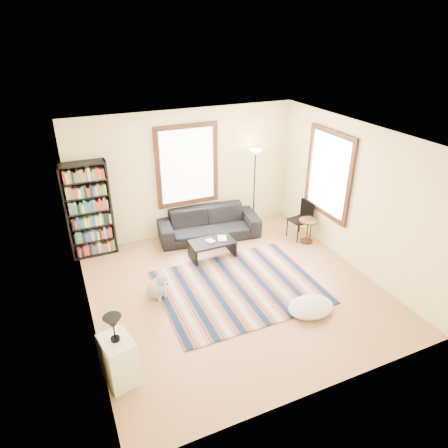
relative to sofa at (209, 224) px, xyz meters
name	(u,v)px	position (x,y,z in m)	size (l,w,h in m)	color
floor	(235,291)	(-0.31, -2.05, -0.38)	(5.00, 5.00, 0.10)	#BA7B55
ceiling	(237,134)	(-0.31, -2.05, 2.52)	(5.00, 5.00, 0.10)	white
wall_back	(186,173)	(-0.31, 0.50, 1.07)	(5.00, 0.10, 2.80)	#FBE8A9
wall_front	(330,310)	(-0.31, -4.60, 1.07)	(5.00, 0.10, 2.80)	#FBE8A9
wall_left	(77,252)	(-2.86, -2.05, 1.07)	(0.10, 5.00, 2.80)	#FBE8A9
wall_right	(357,196)	(2.24, -2.05, 1.07)	(0.10, 5.00, 2.80)	#FBE8A9
window_back	(187,166)	(-0.31, 0.42, 1.27)	(1.20, 0.06, 1.60)	white
window_right	(329,174)	(2.16, -1.25, 1.27)	(0.06, 1.20, 1.60)	white
rug	(239,287)	(-0.23, -2.04, -0.32)	(2.85, 2.28, 0.02)	#0C2340
sofa	(209,224)	(0.00, 0.00, 0.00)	(2.23, 0.87, 0.65)	black
bookshelf	(89,210)	(-2.47, 0.27, 0.67)	(0.90, 0.30, 2.00)	black
coffee_table	(212,249)	(-0.26, -0.84, -0.15)	(0.90, 0.50, 0.36)	black
book_a	(208,242)	(-0.36, -0.84, 0.04)	(0.19, 0.14, 0.02)	beige
book_b	(218,238)	(-0.11, -0.79, 0.04)	(0.18, 0.24, 0.02)	beige
floor_cushion	(311,307)	(0.58, -3.15, -0.22)	(0.81, 0.61, 0.20)	beige
floor_lamp	(254,189)	(1.18, 0.10, 0.60)	(0.30, 0.30, 1.86)	black
side_table	(307,231)	(1.89, -1.10, -0.06)	(0.40, 0.40, 0.54)	#401D10
folding_chair	(300,220)	(1.84, -0.84, 0.10)	(0.42, 0.40, 0.86)	black
white_cabinet	(119,360)	(-2.61, -3.30, 0.02)	(0.38, 0.50, 0.70)	white
table_lamp	(114,329)	(-2.61, -3.30, 0.56)	(0.24, 0.24, 0.38)	black
dog	(156,284)	(-1.67, -1.69, -0.06)	(0.38, 0.53, 0.53)	#B8B8B8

